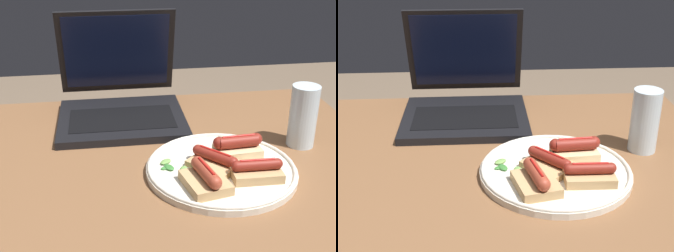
{
  "view_description": "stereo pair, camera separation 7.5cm",
  "coord_description": "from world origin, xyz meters",
  "views": [
    {
      "loc": [
        -0.03,
        -0.83,
        1.24
      ],
      "look_at": [
        0.1,
        0.06,
        0.83
      ],
      "focal_mm": 50.0,
      "sensor_mm": 36.0,
      "label": 1
    },
    {
      "loc": [
        0.05,
        -0.84,
        1.24
      ],
      "look_at": [
        0.1,
        0.06,
        0.83
      ],
      "focal_mm": 50.0,
      "sensor_mm": 36.0,
      "label": 2
    }
  ],
  "objects": [
    {
      "name": "sausage_toast_middle",
      "position": [
        0.24,
        0.0,
        0.8
      ],
      "size": [
        0.11,
        0.06,
        0.04
      ],
      "rotation": [
        0.0,
        0.0,
        3.21
      ],
      "color": "#D6B784",
      "rests_on": "plate"
    },
    {
      "name": "sausage_toast_extra",
      "position": [
        0.15,
        -0.11,
        0.8
      ],
      "size": [
        0.09,
        0.1,
        0.05
      ],
      "rotation": [
        0.0,
        0.0,
        1.78
      ],
      "color": "tan",
      "rests_on": "plate"
    },
    {
      "name": "sausage_toast_right",
      "position": [
        0.25,
        -0.1,
        0.8
      ],
      "size": [
        0.1,
        0.06,
        0.04
      ],
      "rotation": [
        0.0,
        0.0,
        6.27
      ],
      "color": "tan",
      "rests_on": "plate"
    },
    {
      "name": "desk",
      "position": [
        0.0,
        0.0,
        0.69
      ],
      "size": [
        1.14,
        0.79,
        0.77
      ],
      "color": "brown",
      "rests_on": "ground_plane"
    },
    {
      "name": "drinking_glass",
      "position": [
        0.4,
        0.05,
        0.84
      ],
      "size": [
        0.06,
        0.06,
        0.14
      ],
      "color": "silver",
      "rests_on": "desk"
    },
    {
      "name": "salad_pile",
      "position": [
        0.1,
        -0.04,
        0.79
      ],
      "size": [
        0.08,
        0.06,
        0.01
      ],
      "color": "#709E4C",
      "rests_on": "plate"
    },
    {
      "name": "laptop",
      "position": [
        0.01,
        0.27,
        0.81
      ],
      "size": [
        0.31,
        0.33,
        0.25
      ],
      "color": "black",
      "rests_on": "desk"
    },
    {
      "name": "plate",
      "position": [
        0.19,
        -0.05,
        0.78
      ],
      "size": [
        0.3,
        0.3,
        0.02
      ],
      "color": "silver",
      "rests_on": "desk"
    },
    {
      "name": "sausage_toast_left",
      "position": [
        0.18,
        -0.04,
        0.8
      ],
      "size": [
        0.12,
        0.12,
        0.04
      ],
      "rotation": [
        0.0,
        0.0,
        2.32
      ],
      "color": "tan",
      "rests_on": "plate"
    }
  ]
}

